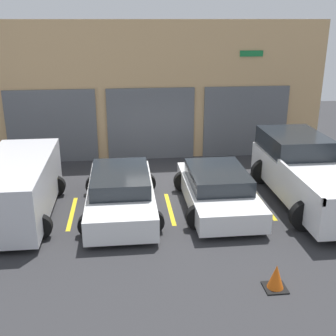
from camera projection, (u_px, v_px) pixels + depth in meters
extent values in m
plane|color=#2D2D30|center=(164.00, 186.00, 14.14)|extent=(28.00, 28.00, 0.00)
cube|color=tan|center=(155.00, 91.00, 16.34)|extent=(13.30, 0.60, 5.27)
cube|color=#595B60|center=(52.00, 127.00, 16.03)|extent=(3.39, 0.08, 2.81)
cube|color=#595B60|center=(151.00, 124.00, 16.41)|extent=(3.39, 0.08, 2.81)
cube|color=#595B60|center=(245.00, 122.00, 16.80)|extent=(3.39, 0.08, 2.81)
cube|color=#197238|center=(252.00, 54.00, 15.93)|extent=(0.90, 0.03, 0.22)
cube|color=white|center=(311.00, 181.00, 12.62)|extent=(1.97, 5.47, 0.93)
cube|color=#1E2328|center=(294.00, 142.00, 13.77)|extent=(1.81, 2.46, 0.61)
cube|color=white|center=(299.00, 180.00, 11.18)|extent=(0.08, 3.01, 0.18)
cylinder|color=black|center=(264.00, 172.00, 14.21)|extent=(0.83, 0.22, 0.83)
cylinder|color=black|center=(313.00, 170.00, 14.39)|extent=(0.83, 0.22, 0.83)
cylinder|color=black|center=(305.00, 216.00, 11.04)|extent=(0.83, 0.22, 0.83)
cube|color=white|center=(121.00, 197.00, 12.12)|extent=(1.84, 4.44, 0.63)
cube|color=#1E2328|center=(120.00, 178.00, 12.05)|extent=(1.62, 2.44, 0.43)
cylinder|color=black|center=(95.00, 185.00, 13.37)|extent=(0.61, 0.22, 0.61)
cylinder|color=black|center=(146.00, 183.00, 13.54)|extent=(0.61, 0.22, 0.61)
cylinder|color=black|center=(90.00, 225.00, 10.80)|extent=(0.61, 0.22, 0.61)
cylinder|color=black|center=(153.00, 222.00, 10.97)|extent=(0.61, 0.22, 0.61)
cube|color=white|center=(218.00, 193.00, 12.42)|extent=(1.85, 4.20, 0.56)
cube|color=#1E2328|center=(217.00, 176.00, 12.35)|extent=(1.62, 2.31, 0.43)
cylinder|color=black|center=(184.00, 181.00, 13.59)|extent=(0.66, 0.22, 0.66)
cylinder|color=black|center=(233.00, 179.00, 13.75)|extent=(0.66, 0.22, 0.66)
cylinder|color=black|center=(198.00, 217.00, 11.15)|extent=(0.66, 0.22, 0.66)
cylinder|color=black|center=(258.00, 214.00, 11.32)|extent=(0.66, 0.22, 0.66)
cube|color=silver|center=(18.00, 186.00, 11.68)|extent=(1.77, 4.45, 1.48)
cube|color=#1E2328|center=(31.00, 147.00, 13.55)|extent=(1.59, 0.06, 0.28)
cylinder|color=black|center=(4.00, 188.00, 13.09)|extent=(0.64, 0.22, 0.64)
cylinder|color=black|center=(55.00, 186.00, 13.24)|extent=(0.64, 0.22, 0.64)
cylinder|color=black|center=(40.00, 227.00, 10.66)|extent=(0.64, 0.22, 0.64)
cube|color=gold|center=(72.00, 213.00, 12.13)|extent=(0.12, 2.20, 0.01)
cube|color=gold|center=(170.00, 209.00, 12.42)|extent=(0.12, 2.20, 0.01)
cube|color=gold|center=(263.00, 204.00, 12.71)|extent=(0.12, 2.20, 0.01)
cube|color=black|center=(275.00, 288.00, 8.76)|extent=(0.47, 0.47, 0.03)
cone|color=orange|center=(276.00, 277.00, 8.67)|extent=(0.36, 0.36, 0.55)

